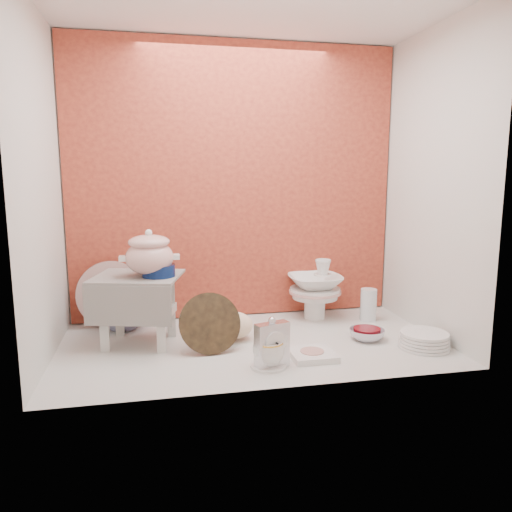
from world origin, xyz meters
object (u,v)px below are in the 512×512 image
(gold_rim_teacup, at_px, (269,353))
(porcelain_tower, at_px, (315,289))
(step_stool, at_px, (139,310))
(crystal_bowl, at_px, (367,334))
(plush_pig, at_px, (233,325))
(soup_tureen, at_px, (149,253))
(floral_platter, at_px, (111,294))
(blue_white_vase, at_px, (122,304))
(mantel_clock, at_px, (272,343))
(dinner_plate_stack, at_px, (424,340))

(gold_rim_teacup, relative_size, porcelain_tower, 0.39)
(step_stool, xyz_separation_m, crystal_bowl, (1.08, -0.18, -0.14))
(plush_pig, height_order, gold_rim_teacup, plush_pig)
(step_stool, distance_m, soup_tureen, 0.28)
(floral_platter, distance_m, plush_pig, 0.69)
(blue_white_vase, height_order, crystal_bowl, blue_white_vase)
(step_stool, xyz_separation_m, floral_platter, (-0.15, 0.30, 0.01))
(step_stool, height_order, plush_pig, step_stool)
(plush_pig, relative_size, crystal_bowl, 1.49)
(soup_tureen, bearing_deg, gold_rim_teacup, -38.54)
(plush_pig, bearing_deg, soup_tureen, -178.06)
(mantel_clock, height_order, plush_pig, mantel_clock)
(gold_rim_teacup, bearing_deg, crystal_bowl, 23.14)
(step_stool, bearing_deg, crystal_bowl, 5.13)
(mantel_clock, bearing_deg, gold_rim_teacup, 131.39)
(porcelain_tower, bearing_deg, floral_platter, 175.98)
(blue_white_vase, xyz_separation_m, plush_pig, (0.53, -0.29, -0.05))
(porcelain_tower, bearing_deg, blue_white_vase, 178.50)
(step_stool, height_order, dinner_plate_stack, step_stool)
(plush_pig, distance_m, dinner_plate_stack, 0.90)
(gold_rim_teacup, height_order, crystal_bowl, gold_rim_teacup)
(dinner_plate_stack, xyz_separation_m, porcelain_tower, (-0.35, 0.55, 0.13))
(floral_platter, xyz_separation_m, plush_pig, (0.59, -0.34, -0.10))
(step_stool, bearing_deg, soup_tureen, -13.85)
(plush_pig, bearing_deg, floral_platter, 154.11)
(step_stool, xyz_separation_m, porcelain_tower, (0.95, 0.22, 0.00))
(blue_white_vase, relative_size, gold_rim_teacup, 1.98)
(soup_tureen, distance_m, dinner_plate_stack, 1.34)
(porcelain_tower, bearing_deg, crystal_bowl, -71.16)
(step_stool, bearing_deg, gold_rim_teacup, -23.11)
(soup_tureen, height_order, blue_white_vase, soup_tureen)
(mantel_clock, bearing_deg, plush_pig, 88.10)
(mantel_clock, bearing_deg, crystal_bowl, 6.40)
(step_stool, height_order, blue_white_vase, step_stool)
(crystal_bowl, bearing_deg, floral_platter, 159.00)
(porcelain_tower, bearing_deg, mantel_clock, -122.05)
(crystal_bowl, height_order, porcelain_tower, porcelain_tower)
(floral_platter, height_order, gold_rim_teacup, floral_platter)
(dinner_plate_stack, distance_m, porcelain_tower, 0.67)
(blue_white_vase, distance_m, plush_pig, 0.61)
(blue_white_vase, bearing_deg, mantel_clock, -46.11)
(gold_rim_teacup, xyz_separation_m, crystal_bowl, (0.55, 0.23, -0.04))
(gold_rim_teacup, relative_size, dinner_plate_stack, 0.56)
(mantel_clock, xyz_separation_m, crystal_bowl, (0.53, 0.24, -0.08))
(step_stool, height_order, gold_rim_teacup, step_stool)
(soup_tureen, xyz_separation_m, crystal_bowl, (1.02, -0.15, -0.41))
(plush_pig, height_order, dinner_plate_stack, plush_pig)
(blue_white_vase, height_order, gold_rim_teacup, blue_white_vase)
(step_stool, bearing_deg, dinner_plate_stack, 0.00)
(dinner_plate_stack, relative_size, crystal_bowl, 1.39)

